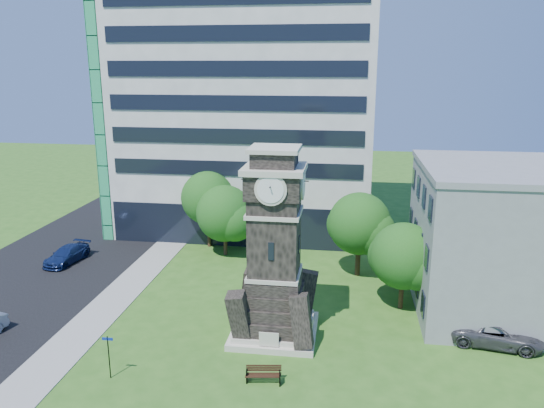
% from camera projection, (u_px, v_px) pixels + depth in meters
% --- Properties ---
extents(ground, '(160.00, 160.00, 0.00)m').
position_uv_depth(ground, '(222.00, 345.00, 32.99)').
color(ground, '#2F5E1B').
rests_on(ground, ground).
extents(sidewalk, '(3.00, 70.00, 0.06)m').
position_uv_depth(sidewalk, '(113.00, 301.00, 39.08)').
color(sidewalk, gray).
rests_on(sidewalk, ground).
extents(street, '(14.00, 80.00, 0.02)m').
position_uv_depth(street, '(7.00, 295.00, 40.27)').
color(street, black).
rests_on(street, ground).
extents(clock_tower, '(5.40, 5.40, 12.22)m').
position_uv_depth(clock_tower, '(275.00, 257.00, 33.14)').
color(clock_tower, beige).
rests_on(clock_tower, ground).
extents(office_tall, '(26.20, 15.11, 28.60)m').
position_uv_depth(office_tall, '(247.00, 92.00, 54.55)').
color(office_tall, white).
rests_on(office_tall, ground).
extents(office_low, '(15.20, 12.20, 10.40)m').
position_uv_depth(office_low, '(530.00, 240.00, 36.55)').
color(office_low, gray).
rests_on(office_low, ground).
extents(car_street_north, '(2.68, 5.14, 1.42)m').
position_uv_depth(car_street_north, '(67.00, 255.00, 46.70)').
color(car_street_north, '#11204D').
rests_on(car_street_north, ground).
extents(car_east_lot, '(5.91, 3.46, 1.55)m').
position_uv_depth(car_east_lot, '(496.00, 333.00, 32.93)').
color(car_east_lot, '#454549').
rests_on(car_east_lot, ground).
extents(park_bench, '(1.94, 0.52, 1.00)m').
position_uv_depth(park_bench, '(263.00, 374.00, 29.03)').
color(park_bench, black).
rests_on(park_bench, ground).
extents(street_sign, '(0.61, 0.06, 2.55)m').
position_uv_depth(street_sign, '(109.00, 352.00, 29.18)').
color(street_sign, black).
rests_on(street_sign, ground).
extents(tree_nw, '(5.55, 5.05, 7.34)m').
position_uv_depth(tree_nw, '(209.00, 200.00, 49.90)').
color(tree_nw, '#332114').
rests_on(tree_nw, ground).
extents(tree_nc, '(5.66, 5.15, 6.51)m').
position_uv_depth(tree_nc, '(225.00, 215.00, 47.90)').
color(tree_nc, '#332114').
rests_on(tree_nc, ground).
extents(tree_ne, '(5.61, 5.10, 7.02)m').
position_uv_depth(tree_ne, '(360.00, 226.00, 42.97)').
color(tree_ne, '#332114').
rests_on(tree_ne, ground).
extents(tree_east, '(5.20, 4.72, 6.33)m').
position_uv_depth(tree_east, '(404.00, 258.00, 37.13)').
color(tree_east, '#332114').
rests_on(tree_east, ground).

